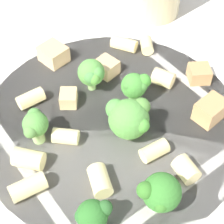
{
  "coord_description": "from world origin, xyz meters",
  "views": [
    {
      "loc": [
        0.06,
        0.22,
        0.31
      ],
      "look_at": [
        0.0,
        0.0,
        0.05
      ],
      "focal_mm": 60.0,
      "sensor_mm": 36.0,
      "label": 1
    }
  ],
  "objects_px": {
    "broccoli_floret_5": "(135,86)",
    "rigatoni_8": "(66,136)",
    "rigatoni_3": "(124,44)",
    "rigatoni_6": "(29,159)",
    "rigatoni_9": "(163,78)",
    "chicken_chunk_4": "(199,74)",
    "rigatoni_5": "(154,151)",
    "broccoli_floret_0": "(92,74)",
    "broccoli_floret_3": "(161,193)",
    "chicken_chunk_2": "(68,98)",
    "rigatoni_2": "(100,181)",
    "broccoli_floret_1": "(129,118)",
    "rigatoni_7": "(31,98)",
    "broccoli_floret_4": "(35,125)",
    "broccoli_floret_2": "(93,215)",
    "chicken_chunk_0": "(53,54)",
    "chicken_chunk_3": "(106,67)",
    "rigatoni_4": "(186,169)",
    "rigatoni_1": "(147,45)",
    "pasta_bowl": "(112,129)",
    "rigatoni_0": "(28,187)",
    "chicken_chunk_1": "(210,110)"
  },
  "relations": [
    {
      "from": "broccoli_floret_5",
      "to": "rigatoni_8",
      "type": "bearing_deg",
      "value": 22.43
    },
    {
      "from": "rigatoni_3",
      "to": "rigatoni_6",
      "type": "relative_size",
      "value": 1.1
    },
    {
      "from": "rigatoni_9",
      "to": "chicken_chunk_4",
      "type": "bearing_deg",
      "value": 176.21
    },
    {
      "from": "broccoli_floret_5",
      "to": "rigatoni_5",
      "type": "relative_size",
      "value": 1.45
    },
    {
      "from": "broccoli_floret_0",
      "to": "chicken_chunk_4",
      "type": "distance_m",
      "value": 0.11
    },
    {
      "from": "broccoli_floret_5",
      "to": "rigatoni_5",
      "type": "height_order",
      "value": "broccoli_floret_5"
    },
    {
      "from": "broccoli_floret_3",
      "to": "rigatoni_5",
      "type": "height_order",
      "value": "broccoli_floret_3"
    },
    {
      "from": "rigatoni_3",
      "to": "chicken_chunk_2",
      "type": "relative_size",
      "value": 1.51
    },
    {
      "from": "rigatoni_2",
      "to": "rigatoni_8",
      "type": "xyz_separation_m",
      "value": [
        0.02,
        -0.05,
        -0.0
      ]
    },
    {
      "from": "rigatoni_2",
      "to": "chicken_chunk_2",
      "type": "height_order",
      "value": "rigatoni_2"
    },
    {
      "from": "broccoli_floret_1",
      "to": "rigatoni_7",
      "type": "bearing_deg",
      "value": -37.42
    },
    {
      "from": "broccoli_floret_4",
      "to": "broccoli_floret_5",
      "type": "relative_size",
      "value": 0.97
    },
    {
      "from": "broccoli_floret_2",
      "to": "chicken_chunk_0",
      "type": "relative_size",
      "value": 1.11
    },
    {
      "from": "rigatoni_8",
      "to": "chicken_chunk_3",
      "type": "height_order",
      "value": "chicken_chunk_3"
    },
    {
      "from": "rigatoni_2",
      "to": "rigatoni_3",
      "type": "xyz_separation_m",
      "value": [
        -0.07,
        -0.16,
        -0.0
      ]
    },
    {
      "from": "broccoli_floret_2",
      "to": "rigatoni_4",
      "type": "bearing_deg",
      "value": -163.64
    },
    {
      "from": "rigatoni_1",
      "to": "chicken_chunk_4",
      "type": "bearing_deg",
      "value": 122.99
    },
    {
      "from": "broccoli_floret_3",
      "to": "rigatoni_9",
      "type": "relative_size",
      "value": 1.91
    },
    {
      "from": "pasta_bowl",
      "to": "broccoli_floret_2",
      "type": "bearing_deg",
      "value": 68.18
    },
    {
      "from": "broccoli_floret_2",
      "to": "chicken_chunk_2",
      "type": "relative_size",
      "value": 1.61
    },
    {
      "from": "rigatoni_0",
      "to": "chicken_chunk_0",
      "type": "height_order",
      "value": "chicken_chunk_0"
    },
    {
      "from": "chicken_chunk_2",
      "to": "rigatoni_8",
      "type": "bearing_deg",
      "value": 76.81
    },
    {
      "from": "rigatoni_4",
      "to": "rigatoni_5",
      "type": "xyz_separation_m",
      "value": [
        0.02,
        -0.03,
        -0.0
      ]
    },
    {
      "from": "rigatoni_3",
      "to": "rigatoni_4",
      "type": "bearing_deg",
      "value": 91.92
    },
    {
      "from": "rigatoni_9",
      "to": "chicken_chunk_3",
      "type": "bearing_deg",
      "value": -30.39
    },
    {
      "from": "pasta_bowl",
      "to": "rigatoni_8",
      "type": "xyz_separation_m",
      "value": [
        0.05,
        0.02,
        0.02
      ]
    },
    {
      "from": "broccoli_floret_4",
      "to": "rigatoni_5",
      "type": "height_order",
      "value": "broccoli_floret_4"
    },
    {
      "from": "broccoli_floret_3",
      "to": "rigatoni_0",
      "type": "relative_size",
      "value": 1.36
    },
    {
      "from": "rigatoni_0",
      "to": "rigatoni_2",
      "type": "relative_size",
      "value": 1.18
    },
    {
      "from": "rigatoni_2",
      "to": "rigatoni_8",
      "type": "bearing_deg",
      "value": -69.69
    },
    {
      "from": "rigatoni_6",
      "to": "chicken_chunk_3",
      "type": "bearing_deg",
      "value": -133.85
    },
    {
      "from": "pasta_bowl",
      "to": "rigatoni_3",
      "type": "relative_size",
      "value": 9.76
    },
    {
      "from": "broccoli_floret_3",
      "to": "chicken_chunk_4",
      "type": "xyz_separation_m",
      "value": [
        -0.09,
        -0.13,
        -0.02
      ]
    },
    {
      "from": "rigatoni_3",
      "to": "broccoli_floret_1",
      "type": "bearing_deg",
      "value": 76.15
    },
    {
      "from": "broccoli_floret_4",
      "to": "broccoli_floret_2",
      "type": "bearing_deg",
      "value": 108.46
    },
    {
      "from": "rigatoni_3",
      "to": "broccoli_floret_0",
      "type": "bearing_deg",
      "value": 48.01
    },
    {
      "from": "broccoli_floret_0",
      "to": "rigatoni_5",
      "type": "bearing_deg",
      "value": 110.44
    },
    {
      "from": "chicken_chunk_0",
      "to": "chicken_chunk_3",
      "type": "height_order",
      "value": "chicken_chunk_0"
    },
    {
      "from": "pasta_bowl",
      "to": "chicken_chunk_4",
      "type": "relative_size",
      "value": 13.08
    },
    {
      "from": "broccoli_floret_3",
      "to": "rigatoni_7",
      "type": "bearing_deg",
      "value": -58.74
    },
    {
      "from": "rigatoni_8",
      "to": "chicken_chunk_2",
      "type": "height_order",
      "value": "same"
    },
    {
      "from": "broccoli_floret_2",
      "to": "rigatoni_8",
      "type": "xyz_separation_m",
      "value": [
        0.01,
        -0.09,
        -0.01
      ]
    },
    {
      "from": "broccoli_floret_5",
      "to": "broccoli_floret_3",
      "type": "bearing_deg",
      "value": 82.69
    },
    {
      "from": "chicken_chunk_4",
      "to": "rigatoni_9",
      "type": "bearing_deg",
      "value": -3.79
    },
    {
      "from": "pasta_bowl",
      "to": "broccoli_floret_0",
      "type": "distance_m",
      "value": 0.06
    },
    {
      "from": "broccoli_floret_1",
      "to": "rigatoni_2",
      "type": "xyz_separation_m",
      "value": [
        0.04,
        0.04,
        -0.02
      ]
    },
    {
      "from": "broccoli_floret_1",
      "to": "rigatoni_9",
      "type": "height_order",
      "value": "broccoli_floret_1"
    },
    {
      "from": "rigatoni_8",
      "to": "chicken_chunk_4",
      "type": "height_order",
      "value": "chicken_chunk_4"
    },
    {
      "from": "broccoli_floret_1",
      "to": "chicken_chunk_1",
      "type": "height_order",
      "value": "broccoli_floret_1"
    },
    {
      "from": "broccoli_floret_1",
      "to": "broccoli_floret_3",
      "type": "height_order",
      "value": "broccoli_floret_1"
    }
  ]
}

